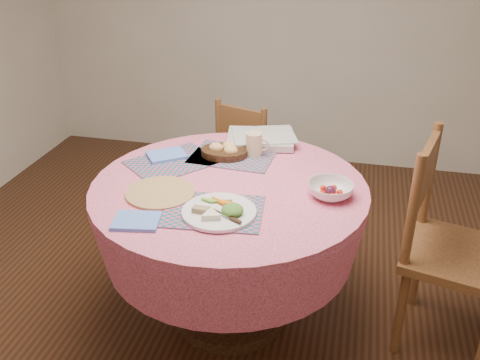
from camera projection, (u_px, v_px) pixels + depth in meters
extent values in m
plane|color=#331C0F|center=(230.00, 315.00, 2.72)|extent=(4.00, 4.00, 0.00)
cylinder|color=pink|center=(229.00, 189.00, 2.39)|extent=(1.24, 1.24, 0.04)
cone|color=pink|center=(229.00, 221.00, 2.47)|extent=(1.24, 1.24, 0.30)
cylinder|color=black|center=(230.00, 280.00, 2.62)|extent=(0.14, 0.14, 0.44)
cylinder|color=black|center=(230.00, 310.00, 2.71)|extent=(0.56, 0.56, 0.06)
cube|color=brown|center=(459.00, 256.00, 2.37)|extent=(0.55, 0.56, 0.04)
cylinder|color=brown|center=(401.00, 310.00, 2.40)|extent=(0.05, 0.05, 0.48)
cylinder|color=brown|center=(418.00, 266.00, 2.70)|extent=(0.05, 0.05, 0.48)
cylinder|color=brown|center=(412.00, 213.00, 2.18)|extent=(0.05, 0.05, 0.53)
cylinder|color=brown|center=(429.00, 176.00, 2.48)|extent=(0.05, 0.05, 0.53)
cube|color=brown|center=(425.00, 172.00, 2.28)|extent=(0.13, 0.38, 0.25)
cube|color=brown|center=(254.00, 162.00, 3.43)|extent=(0.48, 0.47, 0.04)
cylinder|color=brown|center=(286.00, 186.00, 3.56)|extent=(0.04, 0.04, 0.40)
cylinder|color=brown|center=(245.00, 175.00, 3.71)|extent=(0.04, 0.04, 0.40)
cylinder|color=brown|center=(264.00, 205.00, 3.33)|extent=(0.04, 0.04, 0.40)
cylinder|color=brown|center=(221.00, 192.00, 3.48)|extent=(0.04, 0.04, 0.40)
cylinder|color=brown|center=(264.00, 144.00, 3.13)|extent=(0.04, 0.04, 0.44)
cylinder|color=brown|center=(219.00, 134.00, 3.27)|extent=(0.04, 0.04, 0.44)
cube|color=brown|center=(241.00, 125.00, 3.16)|extent=(0.31, 0.13, 0.21)
cube|color=#116461|center=(213.00, 211.00, 2.17)|extent=(0.43, 0.34, 0.01)
cube|color=#116461|center=(173.00, 162.00, 2.59)|extent=(0.49, 0.50, 0.01)
cube|color=#116461|center=(233.00, 156.00, 2.65)|extent=(0.42, 0.32, 0.01)
cylinder|color=#9F7845|center=(160.00, 193.00, 2.30)|extent=(0.30, 0.30, 0.01)
cube|color=#5C8BED|center=(137.00, 221.00, 2.09)|extent=(0.20, 0.17, 0.01)
cube|color=#5C8BED|center=(167.00, 155.00, 2.64)|extent=(0.23, 0.22, 0.01)
cylinder|color=white|center=(219.00, 212.00, 2.15)|extent=(0.30, 0.30, 0.01)
ellipsoid|color=#2A5F20|center=(233.00, 209.00, 2.11)|extent=(0.10, 0.10, 0.04)
cylinder|color=#FEF3CB|center=(212.00, 216.00, 2.08)|extent=(0.11, 0.11, 0.02)
cube|color=brown|center=(201.00, 210.00, 2.12)|extent=(0.07, 0.04, 0.02)
cube|color=silver|center=(222.00, 214.00, 2.11)|extent=(0.14, 0.08, 0.00)
cylinder|color=black|center=(224.00, 153.00, 2.64)|extent=(0.23, 0.23, 0.03)
ellipsoid|color=#FED782|center=(216.00, 145.00, 2.63)|extent=(0.07, 0.06, 0.05)
ellipsoid|color=#FED782|center=(229.00, 144.00, 2.64)|extent=(0.07, 0.06, 0.05)
ellipsoid|color=#FED782|center=(231.00, 148.00, 2.60)|extent=(0.07, 0.06, 0.05)
cylinder|color=beige|center=(254.00, 144.00, 2.63)|extent=(0.08, 0.08, 0.12)
torus|color=beige|center=(263.00, 145.00, 2.62)|extent=(0.07, 0.01, 0.07)
imported|color=white|center=(330.00, 190.00, 2.27)|extent=(0.25, 0.25, 0.06)
sphere|color=red|center=(340.00, 193.00, 2.27)|extent=(0.03, 0.03, 0.03)
sphere|color=red|center=(334.00, 188.00, 2.31)|extent=(0.03, 0.03, 0.03)
sphere|color=red|center=(323.00, 188.00, 2.30)|extent=(0.03, 0.03, 0.03)
sphere|color=red|center=(322.00, 193.00, 2.26)|extent=(0.03, 0.03, 0.03)
sphere|color=red|center=(333.00, 196.00, 2.24)|extent=(0.03, 0.03, 0.03)
sphere|color=#431329|center=(330.00, 191.00, 2.28)|extent=(0.05, 0.05, 0.05)
cube|color=silver|center=(260.00, 139.00, 2.79)|extent=(0.38, 0.32, 0.03)
cube|color=silver|center=(264.00, 135.00, 2.78)|extent=(0.38, 0.34, 0.01)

